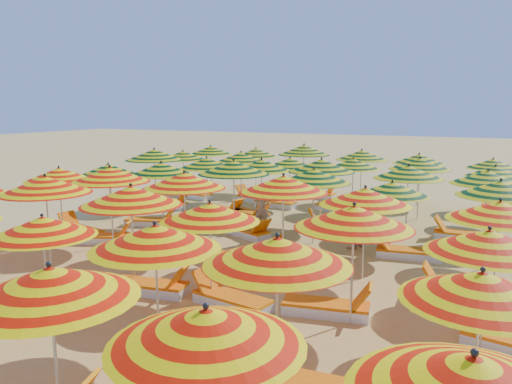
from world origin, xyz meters
TOP-DOWN VIEW (x-y plane):
  - ground at (0.00, 0.00)m, footprint 120.00×120.00m
  - umbrella_3 at (1.47, -8.48)m, footprint 2.59×2.59m
  - umbrella_4 at (3.70, -8.57)m, footprint 2.63×2.63m
  - umbrella_5 at (6.15, -8.51)m, footprint 2.59×2.59m
  - umbrella_8 at (-1.36, -6.05)m, footprint 2.28×2.28m
  - umbrella_9 at (1.34, -6.21)m, footprint 2.75×2.75m
  - umbrella_10 at (3.50, -6.25)m, footprint 2.88×2.88m
  - umbrella_11 at (6.17, -6.09)m, footprint 2.51×2.51m
  - umbrella_13 at (-3.92, -3.64)m, footprint 2.45×2.45m
  - umbrella_14 at (-1.02, -3.89)m, footprint 2.94×2.94m
  - umbrella_15 at (1.02, -3.92)m, footprint 2.29×2.29m
  - umbrella_16 at (3.97, -3.72)m, footprint 2.76×2.76m
  - umbrella_17 at (6.24, -3.85)m, footprint 2.60×2.60m
  - umbrella_18 at (-6.04, -1.19)m, footprint 2.39×2.39m
  - umbrella_19 at (-3.75, -1.46)m, footprint 2.93×2.93m
  - umbrella_20 at (-1.30, -1.31)m, footprint 2.72×2.72m
  - umbrella_21 at (1.47, -1.00)m, footprint 2.73×2.73m
  - umbrella_22 at (3.59, -1.13)m, footprint 2.32×2.32m
  - umbrella_23 at (6.42, -1.42)m, footprint 2.64×2.64m
  - umbrella_24 at (-6.17, 1.20)m, footprint 2.05×2.05m
  - umbrella_25 at (-3.78, 1.07)m, footprint 2.56×2.56m
  - umbrella_26 at (-1.24, 1.46)m, footprint 3.07×3.07m
  - umbrella_27 at (1.49, 1.37)m, footprint 2.50×2.50m
  - umbrella_28 at (3.80, 1.20)m, footprint 2.20×2.20m
  - umbrella_29 at (6.47, 1.36)m, footprint 2.65×2.65m
  - umbrella_30 at (-6.13, 3.88)m, footprint 2.33×2.33m
  - umbrella_31 at (-3.54, 3.64)m, footprint 2.64×2.64m
  - umbrella_32 at (-1.22, 3.57)m, footprint 2.72×2.72m
  - umbrella_33 at (1.04, 3.50)m, footprint 2.66×2.66m
  - umbrella_34 at (3.88, 3.56)m, footprint 2.73×2.73m
  - umbrella_35 at (6.16, 3.51)m, footprint 2.19×2.19m
  - umbrella_36 at (-6.31, 6.23)m, footprint 2.66×2.66m
  - umbrella_37 at (-3.49, 6.43)m, footprint 2.75×2.75m
  - umbrella_38 at (-1.13, 6.15)m, footprint 2.34×2.34m
  - umbrella_39 at (1.42, 6.34)m, footprint 2.66×2.66m
  - umbrella_40 at (3.91, 6.08)m, footprint 2.84×2.84m
  - umbrella_41 at (6.39, 6.35)m, footprint 2.30×2.30m
  - umbrella_42 at (-6.20, 8.52)m, footprint 2.78×2.78m
  - umbrella_43 at (-3.90, 8.81)m, footprint 2.56×2.56m
  - umbrella_44 at (-1.37, 8.47)m, footprint 2.73×2.73m
  - umbrella_45 at (1.23, 8.49)m, footprint 2.39×2.39m
  - umbrella_46 at (3.53, 8.84)m, footprint 2.64×2.64m
  - umbrella_47 at (6.31, 8.94)m, footprint 2.36×2.36m
  - lounger_9 at (-0.42, -4.07)m, footprint 1.80×0.86m
  - lounger_10 at (1.52, -3.99)m, footprint 1.81×0.89m
  - lounger_11 at (3.47, -3.52)m, footprint 1.81×0.87m
  - lounger_13 at (-5.54, -0.94)m, footprint 1.82×0.94m
  - lounger_14 at (-4.25, -1.28)m, footprint 1.82×1.21m
  - lounger_15 at (-0.80, -1.27)m, footprint 1.82×1.19m
  - lounger_16 at (1.97, -0.81)m, footprint 1.78×0.73m
  - lounger_17 at (5.83, -1.50)m, footprint 1.75×0.63m
  - lounger_18 at (-4.28, 1.11)m, footprint 1.83×1.06m
  - lounger_19 at (-0.65, 1.23)m, footprint 1.82×1.22m
  - lounger_20 at (4.30, 1.03)m, footprint 1.79×0.80m
  - lounger_21 at (-5.54, 3.92)m, footprint 1.74×0.60m
  - lounger_22 at (-2.94, 3.84)m, footprint 1.82×0.98m
  - lounger_23 at (-1.72, 3.67)m, footprint 1.82×1.25m
  - lounger_24 at (1.54, 3.29)m, footprint 1.83×1.09m
  - lounger_25 at (5.56, 3.69)m, footprint 1.75×0.63m
  - lounger_26 at (-5.81, 6.31)m, footprint 1.82×0.94m
  - lounger_27 at (-2.99, 6.61)m, footprint 1.82×1.02m
  - lounger_28 at (-1.72, 5.97)m, footprint 1.77×0.69m
  - lounger_29 at (0.91, 6.15)m, footprint 1.82×0.99m
  - lounger_30 at (-6.80, 8.51)m, footprint 1.83×1.08m
  - lounger_31 at (-0.77, 8.70)m, footprint 1.79×0.78m
  - lounger_32 at (6.91, 9.02)m, footprint 1.74×0.62m
  - beachgoer_b at (2.70, 1.38)m, footprint 0.85×0.94m
  - beachgoer_a at (-0.59, 2.25)m, footprint 0.53×0.36m

SIDE VIEW (x-z plane):
  - ground at x=0.00m, z-range 0.00..0.00m
  - lounger_9 at x=-0.42m, z-range -0.19..0.50m
  - lounger_10 at x=1.52m, z-range -0.19..0.50m
  - lounger_11 at x=3.47m, z-range -0.19..0.50m
  - lounger_13 at x=-5.54m, z-range -0.19..0.50m
  - lounger_14 at x=-4.25m, z-range -0.19..0.50m
  - lounger_15 at x=-0.80m, z-range -0.19..0.50m
  - lounger_16 at x=1.97m, z-range -0.19..0.50m
  - lounger_17 at x=5.83m, z-range -0.19..0.50m
  - lounger_18 at x=-4.28m, z-range -0.19..0.50m
  - lounger_19 at x=-0.65m, z-range -0.19..0.50m
  - lounger_20 at x=4.30m, z-range -0.19..0.50m
  - lounger_21 at x=-5.54m, z-range -0.19..0.50m
  - lounger_22 at x=-2.94m, z-range -0.19..0.50m
  - lounger_23 at x=-1.72m, z-range -0.19..0.50m
  - lounger_24 at x=1.54m, z-range -0.19..0.50m
  - lounger_25 at x=5.56m, z-range -0.19..0.50m
  - lounger_26 at x=-5.81m, z-range -0.19..0.50m
  - lounger_27 at x=-2.99m, z-range -0.19..0.50m
  - lounger_28 at x=-1.72m, z-range -0.19..0.50m
  - lounger_29 at x=0.91m, z-range -0.19..0.50m
  - lounger_30 at x=-6.80m, z-range -0.19..0.50m
  - lounger_31 at x=-0.77m, z-range -0.19..0.50m
  - lounger_32 at x=6.91m, z-range -0.19..0.50m
  - beachgoer_a at x=-0.59m, z-range 0.00..1.43m
  - beachgoer_b at x=2.70m, z-range 0.00..1.57m
  - umbrella_38 at x=-1.13m, z-range 0.80..2.90m
  - umbrella_28 at x=3.80m, z-range 0.80..2.91m
  - umbrella_8 at x=-1.36m, z-range 0.80..2.91m
  - umbrella_24 at x=-6.17m, z-range 0.81..2.93m
  - umbrella_47 at x=6.31m, z-range 0.81..2.94m
  - umbrella_41 at x=6.39m, z-range 0.81..2.95m
  - umbrella_11 at x=6.17m, z-range 0.81..2.95m
  - umbrella_4 at x=3.70m, z-range 0.82..2.98m
  - umbrella_39 at x=1.42m, z-range 0.82..2.99m
  - umbrella_17 at x=6.24m, z-range 0.82..2.99m
  - umbrella_5 at x=6.15m, z-range 0.83..3.01m
  - umbrella_36 at x=-6.31m, z-range 0.83..3.01m
  - umbrella_43 at x=-3.90m, z-range 0.83..3.03m
  - umbrella_15 at x=1.02m, z-range 0.84..3.04m
  - umbrella_46 at x=3.53m, z-range 0.84..3.06m
  - umbrella_37 at x=-3.49m, z-range 0.84..3.07m
  - umbrella_31 at x=-3.54m, z-range 0.85..3.09m
  - umbrella_23 at x=6.42m, z-range 0.85..3.10m
  - umbrella_42 at x=-6.20m, z-range 0.85..3.10m
  - umbrella_18 at x=-6.04m, z-range 0.86..3.11m
  - umbrella_3 at x=1.47m, z-range 0.86..3.12m
  - umbrella_9 at x=1.34m, z-range 0.86..3.13m
  - umbrella_22 at x=3.59m, z-range 0.87..3.15m
  - umbrella_32 at x=-1.22m, z-range 0.87..3.15m
  - umbrella_35 at x=6.16m, z-range 0.87..3.16m
  - umbrella_29 at x=6.47m, z-range 0.87..3.17m
  - umbrella_25 at x=-3.78m, z-range 0.87..3.18m
  - umbrella_10 at x=3.50m, z-range 0.88..3.20m
  - umbrella_34 at x=3.88m, z-range 0.88..3.20m
  - umbrella_45 at x=1.23m, z-range 0.88..3.21m
  - umbrella_40 at x=3.91m, z-range 0.89..3.22m
  - umbrella_27 at x=1.49m, z-range 0.89..3.22m
  - umbrella_16 at x=3.97m, z-range 0.90..3.26m
  - umbrella_20 at x=-1.30m, z-range 0.91..3.30m
  - umbrella_33 at x=1.04m, z-range 0.91..3.32m
  - umbrella_14 at x=-1.02m, z-range 0.92..3.33m
  - umbrella_13 at x=-3.92m, z-range 0.92..3.35m
  - umbrella_21 at x=1.47m, z-range 0.92..3.36m
  - umbrella_19 at x=-3.75m, z-range 0.93..3.36m
  - umbrella_26 at x=-1.24m, z-range 0.93..3.38m
  - umbrella_30 at x=-6.13m, z-range 0.93..3.39m
  - umbrella_44 at x=-1.37m, z-range 0.94..3.40m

